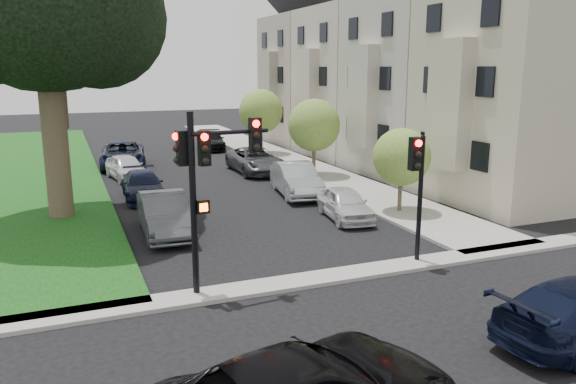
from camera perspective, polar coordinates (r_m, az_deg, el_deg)
name	(u,v)px	position (r m, az deg, el deg)	size (l,w,h in m)	color
ground	(360,306)	(15.01, 7.32, -11.37)	(140.00, 140.00, 0.00)	black
grass_strip	(26,172)	(36.47, -25.10, 1.89)	(8.00, 44.00, 0.12)	#0F410A
sidewalk_right	(276,156)	(38.86, -1.28, 3.67)	(3.50, 44.00, 0.12)	gray
sidewalk_cross	(326,277)	(16.62, 3.92, -8.64)	(60.00, 1.00, 0.12)	gray
house_a	(522,47)	(27.73, 22.71, 13.42)	(7.70, 7.55, 15.97)	#ADA797
house_b	(422,51)	(33.52, 13.50, 13.71)	(7.70, 7.55, 15.97)	#B9B18F
house_c	(358,54)	(39.89, 7.10, 13.71)	(7.70, 7.55, 15.97)	#BCADA1
house_d	(313,56)	(46.60, 2.51, 13.62)	(7.70, 7.55, 15.97)	gray
small_tree_a	(402,157)	(23.85, 11.46, 3.50)	(2.42, 2.42, 3.62)	#4C3F27
small_tree_b	(314,125)	(31.38, 2.67, 6.79)	(2.92, 2.92, 4.38)	#4C3F27
small_tree_c	(261,111)	(39.63, -2.77, 8.19)	(3.06, 3.06, 4.60)	#4C3F27
traffic_signal_main	(207,170)	(14.79, -8.26, 2.19)	(2.44, 0.63, 4.98)	black
traffic_signal_secondary	(417,176)	(17.57, 13.02, 1.59)	(0.50, 0.41, 4.04)	black
car_parked_0	(345,204)	(22.91, 5.81, -1.18)	(1.53, 3.79, 1.29)	silver
car_parked_1	(296,179)	(27.05, 0.84, 1.30)	(1.66, 4.76, 1.57)	#999BA0
car_parked_2	(256,160)	(32.99, -3.31, 3.24)	(2.43, 5.26, 1.46)	#3F4247
car_parked_4	(211,141)	(42.76, -7.80, 5.20)	(1.89, 4.66, 1.35)	black
car_parked_5	(165,214)	(21.17, -12.41, -2.22)	(1.63, 4.67, 1.54)	#3F4247
car_parked_6	(143,185)	(27.21, -14.52, 0.66)	(1.80, 4.42, 1.28)	black
car_parked_7	(126,167)	(32.25, -16.13, 2.45)	(1.60, 3.99, 1.36)	silver
car_parked_8	(123,155)	(36.20, -16.43, 3.66)	(2.60, 5.64, 1.57)	black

